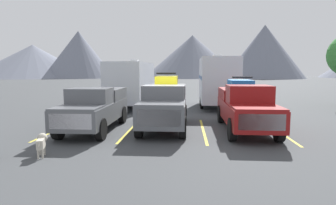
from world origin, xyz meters
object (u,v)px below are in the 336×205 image
pickup_truck_a (95,107)px  pickup_truck_b (165,103)px  pickup_truck_c (245,105)px  camper_trailer_a (132,82)px  camper_trailer_b (218,80)px  dog (42,141)px

pickup_truck_a → pickup_truck_b: (3.28, 0.57, 0.14)m
pickup_truck_b → pickup_truck_c: 3.83m
pickup_truck_a → camper_trailer_a: 8.38m
pickup_truck_b → camper_trailer_b: (3.36, 7.77, 0.88)m
pickup_truck_b → pickup_truck_c: bearing=-2.4°
pickup_truck_b → camper_trailer_a: bearing=112.1°
camper_trailer_b → dog: bearing=-119.4°
pickup_truck_a → camper_trailer_a: bearing=89.1°
camper_trailer_a → pickup_truck_c: bearing=-48.6°
camper_trailer_b → dog: (-7.10, -12.58, -1.63)m
pickup_truck_b → camper_trailer_b: bearing=66.6°
dog → pickup_truck_a: bearing=83.8°
camper_trailer_a → dog: size_ratio=10.15×
camper_trailer_a → dog: bearing=-92.7°
pickup_truck_a → pickup_truck_c: bearing=3.3°
pickup_truck_a → pickup_truck_b: 3.34m
pickup_truck_a → pickup_truck_c: size_ratio=0.94×
pickup_truck_b → camper_trailer_a: 8.41m
pickup_truck_c → dog: size_ratio=7.11×
camper_trailer_b → pickup_truck_c: bearing=-86.6°
pickup_truck_a → camper_trailer_b: 10.71m
pickup_truck_b → camper_trailer_b: size_ratio=0.74×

